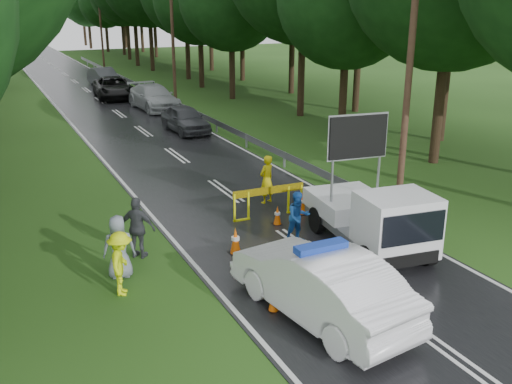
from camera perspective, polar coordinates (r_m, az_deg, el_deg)
ground at (r=17.20m, az=4.76°, el=-5.58°), size 160.00×160.00×0.00m
road at (r=44.77m, az=-15.27°, el=8.83°), size 7.00×140.00×0.02m
guardrail at (r=45.18m, az=-10.58°, el=9.94°), size 0.12×60.06×0.70m
utility_pole_near at (r=20.49m, az=15.15°, el=12.45°), size 1.40×0.24×10.00m
utility_pole_mid at (r=43.59m, az=-8.36°, el=15.72°), size 1.40×0.24×10.00m
utility_pole_far at (r=68.80m, az=-15.30°, el=16.21°), size 1.40×0.24×10.00m
police_sedan at (r=13.33m, az=6.39°, el=-9.10°), size 2.47×5.28×1.84m
work_truck at (r=16.94m, az=11.72°, el=-2.52°), size 2.66×5.00×3.82m
barrier at (r=19.27m, az=1.28°, el=-0.23°), size 2.61×0.14×1.08m
officer at (r=20.62m, az=1.07°, el=1.26°), size 0.76×0.64×1.79m
civilian at (r=17.33m, az=4.25°, el=-2.51°), size 0.79×0.62×1.60m
bystander_left at (r=14.62m, az=-13.35°, el=-6.98°), size 0.95×1.22×1.66m
bystander_mid at (r=16.53m, az=-11.73°, el=-3.53°), size 1.09×1.04×1.81m
bystander_right at (r=15.49m, az=-13.55°, el=-5.37°), size 0.93×0.69×1.73m
queue_car_first at (r=32.66m, az=-7.10°, el=7.27°), size 1.89×4.40×1.48m
queue_car_second at (r=40.10m, az=-10.18°, el=9.31°), size 2.65×5.80×1.64m
queue_car_third at (r=45.54m, az=-14.05°, el=10.09°), size 3.16×6.00×1.61m
queue_car_fourth at (r=52.55m, az=-14.95°, el=11.05°), size 2.20×4.92×1.57m
cone_near_left at (r=13.72m, az=1.79°, el=-10.65°), size 0.30×0.30×0.64m
cone_center at (r=18.76m, az=2.15°, el=-2.37°), size 0.31×0.31×0.66m
cone_far at (r=19.71m, az=4.63°, el=-1.15°), size 0.38×0.38×0.81m
cone_left_mid at (r=16.61m, az=-2.07°, el=-4.95°), size 0.38×0.38×0.81m
cone_right at (r=20.07m, az=11.26°, el=-1.23°), size 0.34×0.34×0.73m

